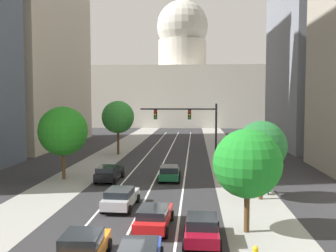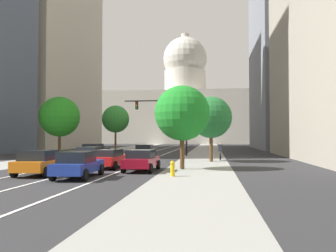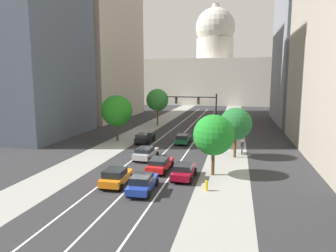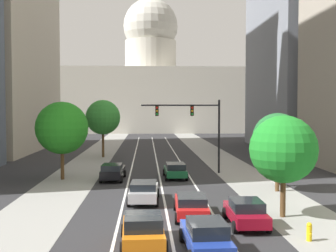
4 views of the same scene
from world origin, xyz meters
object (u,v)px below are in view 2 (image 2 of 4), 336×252
object	(u,v)px
car_red	(109,158)
traffic_signal_mast	(167,113)
car_orange	(40,162)
car_green	(145,150)
car_black	(95,150)
fire_hydrant	(173,168)
car_blue	(78,164)
street_tree_mid_left	(116,119)
street_tree_far_right	(182,113)
car_silver	(92,155)
capitol_building	(185,109)
street_tree_mid_right	(211,117)
car_crimson	(142,160)
cyclist	(220,152)
street_tree_near_left	(60,117)

from	to	relation	value
car_red	traffic_signal_mast	bearing A→B (deg)	-5.06
car_orange	car_red	distance (m)	5.69
car_green	car_black	bearing A→B (deg)	96.09
fire_hydrant	car_orange	bearing A→B (deg)	-177.60
car_blue	street_tree_mid_left	size ratio (longest dim) A/B	0.61
street_tree_far_right	car_silver	bearing A→B (deg)	152.15
car_silver	capitol_building	bearing A→B (deg)	1.74
street_tree_far_right	street_tree_mid_left	size ratio (longest dim) A/B	0.81
street_tree_mid_right	street_tree_mid_left	bearing A→B (deg)	124.09
fire_hydrant	street_tree_mid_left	distance (m)	37.66
car_orange	car_blue	bearing A→B (deg)	-112.19
car_crimson	car_blue	bearing A→B (deg)	147.04
capitol_building	cyclist	world-z (taller)	capitol_building
fire_hydrant	street_tree_far_right	bearing A→B (deg)	87.72
street_tree_mid_left	capitol_building	bearing A→B (deg)	83.57
car_crimson	street_tree_near_left	distance (m)	20.35
fire_hydrant	street_tree_mid_right	size ratio (longest dim) A/B	0.15
car_orange	street_tree_mid_right	xyz separation A→B (m)	(10.15, 12.27, 3.28)
car_silver	traffic_signal_mast	distance (m)	13.90
car_silver	street_tree_far_right	xyz separation A→B (m)	(8.13, -4.30, 3.21)
car_green	street_tree_far_right	distance (m)	15.12
car_blue	street_tree_far_right	xyz separation A→B (m)	(5.35, 5.83, 3.21)
capitol_building	fire_hydrant	distance (m)	95.89
capitol_building	street_tree_mid_right	bearing A→B (deg)	-83.98
fire_hydrant	traffic_signal_mast	bearing A→B (deg)	98.20
car_red	cyclist	size ratio (longest dim) A/B	2.70
street_tree_near_left	car_black	bearing A→B (deg)	-7.42
street_tree_far_right	street_tree_mid_left	bearing A→B (deg)	113.96
cyclist	street_tree_mid_left	distance (m)	27.00
car_blue	traffic_signal_mast	size ratio (longest dim) A/B	0.59
car_silver	street_tree_near_left	distance (m)	12.44
car_green	car_red	distance (m)	13.60
car_black	cyclist	bearing A→B (deg)	-102.41
car_orange	street_tree_near_left	xyz separation A→B (m)	(-7.28, 18.45, 3.81)
car_crimson	cyclist	bearing A→B (deg)	-25.42
car_crimson	cyclist	distance (m)	12.40
car_orange	fire_hydrant	size ratio (longest dim) A/B	4.56
car_blue	street_tree_mid_left	world-z (taller)	street_tree_mid_left
car_orange	street_tree_mid_right	bearing A→B (deg)	-41.68
car_crimson	street_tree_mid_left	distance (m)	34.22
capitol_building	cyclist	bearing A→B (deg)	-83.22
car_silver	car_crimson	distance (m)	8.17
car_crimson	fire_hydrant	size ratio (longest dim) A/B	4.66
car_blue	fire_hydrant	world-z (taller)	car_blue
car_black	car_crimson	bearing A→B (deg)	-148.28
traffic_signal_mast	street_tree_far_right	bearing A→B (deg)	-79.02
street_tree_near_left	traffic_signal_mast	bearing A→B (deg)	13.42
car_orange	street_tree_near_left	size ratio (longest dim) A/B	0.60
car_green	car_black	world-z (taller)	car_black
street_tree_mid_right	street_tree_far_right	bearing A→B (deg)	-105.17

